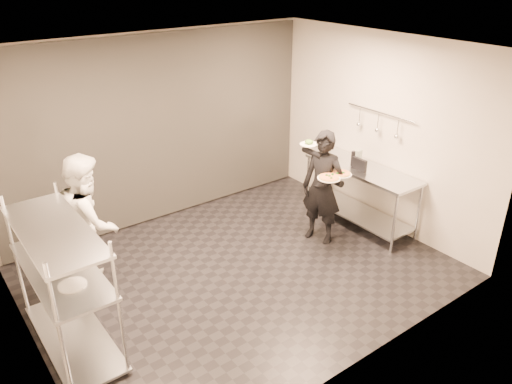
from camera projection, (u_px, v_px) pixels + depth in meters
room_shell at (189, 145)px, 6.71m from camera, size 5.00×4.00×2.80m
pass_rack at (63, 281)px, 4.97m from camera, size 0.60×1.60×1.50m
prep_counter at (361, 186)px, 7.37m from camera, size 0.60×1.80×0.92m
utensil_rail at (378, 123)px, 7.11m from camera, size 0.07×1.20×0.31m
waiter at (322, 188)px, 6.88m from camera, size 0.56×0.69×1.62m
chef at (90, 222)px, 5.90m from camera, size 0.90×1.01×1.71m
pizza_plate_near at (329, 178)px, 6.53m from camera, size 0.31×0.31×0.05m
pizza_plate_far at (341, 174)px, 6.69m from camera, size 0.29×0.29×0.05m
salad_plate at (309, 143)px, 6.79m from camera, size 0.25×0.25×0.07m
pos_monitor at (359, 164)px, 7.11m from camera, size 0.05×0.25×0.18m
bottle_green at (357, 158)px, 7.23m from camera, size 0.07×0.07×0.24m
bottle_clear at (360, 156)px, 7.37m from camera, size 0.06×0.06×0.21m
bottle_dark at (353, 158)px, 7.27m from camera, size 0.06×0.06×0.22m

